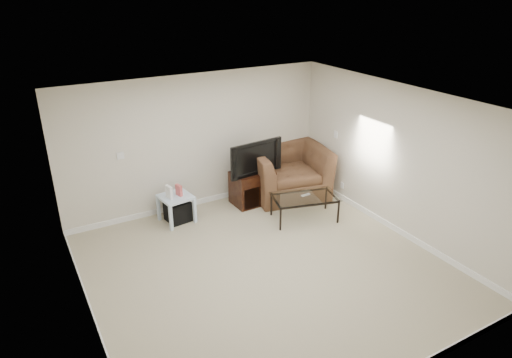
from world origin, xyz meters
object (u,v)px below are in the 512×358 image
tv_stand (252,187)px  television (253,157)px  subwoofer (178,211)px  coffee_table (304,208)px  recliner (288,164)px  side_table (177,209)px

tv_stand → television: bearing=-90.0°
subwoofer → coffee_table: 2.27m
television → recliner: (0.80, 0.03, -0.31)m
side_table → subwoofer: (0.03, 0.02, -0.07)m
tv_stand → side_table: size_ratio=1.47×
side_table → subwoofer: size_ratio=1.35×
tv_stand → subwoofer: 1.52m
television → coffee_table: size_ratio=0.90×
coffee_table → television: bearing=115.4°
side_table → subwoofer: 0.08m
recliner → television: bearing=-166.4°
recliner → tv_stand: bearing=-168.7°
coffee_table → subwoofer: bearing=151.7°
side_table → recliner: bearing=0.0°
television → coffee_table: bearing=-70.7°
subwoofer → tv_stand: bearing=-0.9°
tv_stand → coffee_table: bearing=-67.0°
side_table → subwoofer: side_table is taller
recliner → coffee_table: (-0.32, -1.05, -0.43)m
tv_stand → recliner: (0.81, 0.00, 0.33)m
subwoofer → coffee_table: coffee_table is taller
side_table → recliner: recliner is taller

